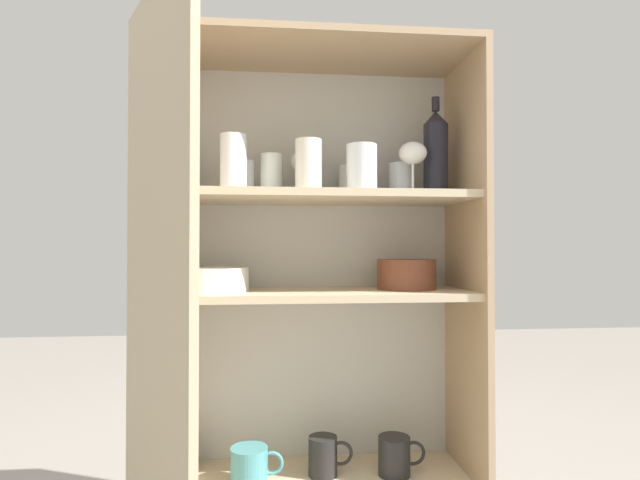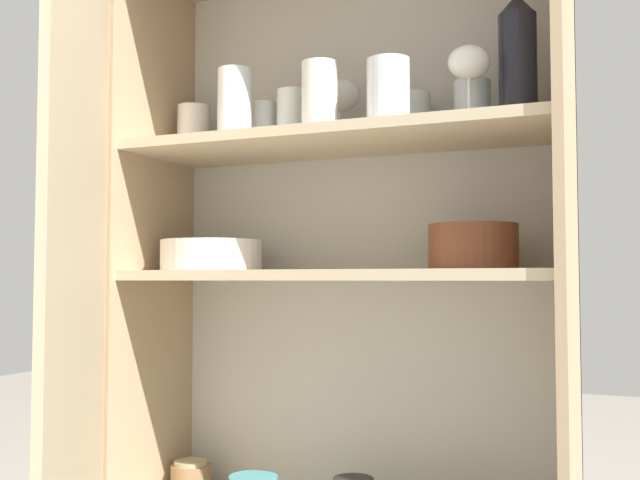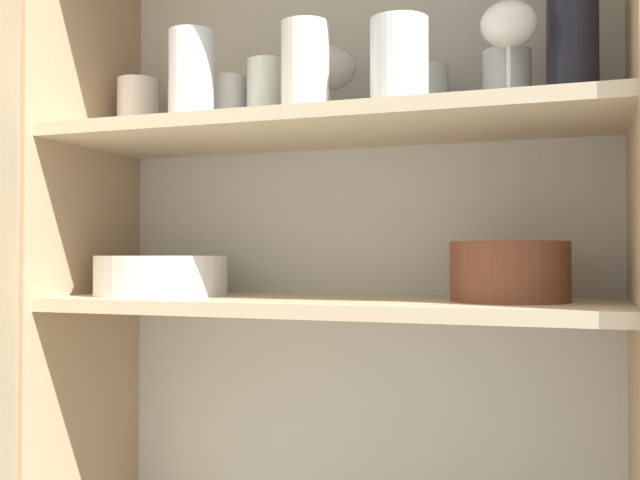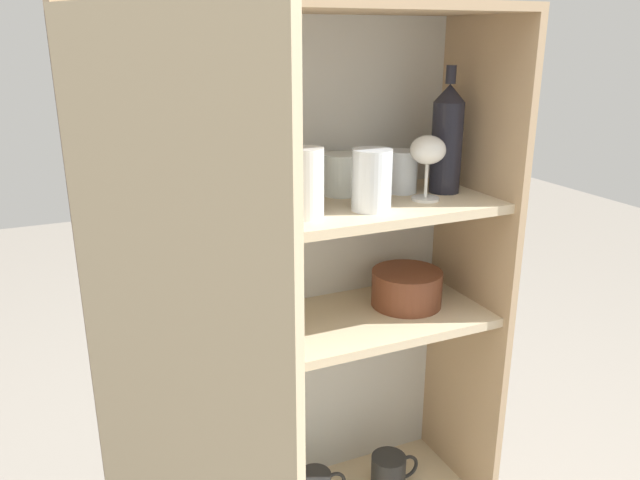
{
  "view_description": "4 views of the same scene",
  "coord_description": "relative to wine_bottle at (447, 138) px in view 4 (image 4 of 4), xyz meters",
  "views": [
    {
      "loc": [
        -0.11,
        -1.2,
        0.88
      ],
      "look_at": [
        0.02,
        0.16,
        0.9
      ],
      "focal_mm": 28.0,
      "sensor_mm": 36.0,
      "label": 1
    },
    {
      "loc": [
        0.52,
        -1.21,
        0.75
      ],
      "look_at": [
        -0.04,
        0.15,
        0.82
      ],
      "focal_mm": 42.0,
      "sensor_mm": 36.0,
      "label": 2
    },
    {
      "loc": [
        0.36,
        -0.9,
        0.83
      ],
      "look_at": [
        -0.03,
        0.18,
        0.85
      ],
      "focal_mm": 42.0,
      "sensor_mm": 36.0,
      "label": 3
    },
    {
      "loc": [
        -0.47,
        -0.98,
        1.36
      ],
      "look_at": [
        0.04,
        0.16,
        0.95
      ],
      "focal_mm": 35.0,
      "sensor_mm": 36.0,
      "label": 4
    }
  ],
  "objects": [
    {
      "name": "wine_bottle",
      "position": [
        0.0,
        0.0,
        0.0
      ],
      "size": [
        0.07,
        0.07,
        0.28
      ],
      "color": "black",
      "rests_on": "shelf_board_upper"
    },
    {
      "name": "shelf_board_upper",
      "position": [
        -0.34,
        -0.01,
        -0.13
      ],
      "size": [
        0.83,
        0.29,
        0.02
      ],
      "primitive_type": "cube",
      "color": "beige"
    },
    {
      "name": "wine_glass_0",
      "position": [
        -0.36,
        0.05,
        -0.03
      ],
      "size": [
        0.08,
        0.08,
        0.13
      ],
      "color": "white",
      "rests_on": "shelf_board_upper"
    },
    {
      "name": "tumbler_glass_7",
      "position": [
        -0.54,
        0.04,
        -0.07
      ],
      "size": [
        0.06,
        0.06,
        0.09
      ],
      "color": "white",
      "rests_on": "shelf_board_upper"
    },
    {
      "name": "tumbler_glass_0",
      "position": [
        -0.36,
        -0.06,
        -0.05
      ],
      "size": [
        0.07,
        0.07,
        0.13
      ],
      "color": "white",
      "rests_on": "shelf_board_upper"
    },
    {
      "name": "cupboard_top_panel",
      "position": [
        -0.34,
        -0.01,
        0.27
      ],
      "size": [
        0.87,
        0.32,
        0.02
      ],
      "primitive_type": "cube",
      "color": "tan",
      "rests_on": "cupboard_side_left"
    },
    {
      "name": "tumbler_glass_3",
      "position": [
        -0.22,
        0.07,
        -0.08
      ],
      "size": [
        0.08,
        0.08,
        0.09
      ],
      "color": "white",
      "rests_on": "shelf_board_upper"
    },
    {
      "name": "tumbler_glass_6",
      "position": [
        -0.56,
        -0.04,
        -0.05
      ],
      "size": [
        0.07,
        0.07,
        0.15
      ],
      "color": "white",
      "rests_on": "shelf_board_upper"
    },
    {
      "name": "cupboard_side_left",
      "position": [
        -0.77,
        -0.01,
        -0.45
      ],
      "size": [
        0.02,
        0.32,
        1.4
      ],
      "primitive_type": "cube",
      "color": "tan",
      "rests_on": "ground_plane"
    },
    {
      "name": "tumbler_glass_1",
      "position": [
        -0.22,
        -0.07,
        -0.06
      ],
      "size": [
        0.08,
        0.08,
        0.12
      ],
      "color": "white",
      "rests_on": "shelf_board_upper"
    },
    {
      "name": "cupboard_side_right",
      "position": [
        0.08,
        -0.01,
        -0.45
      ],
      "size": [
        0.02,
        0.32,
        1.4
      ],
      "primitive_type": "cube",
      "color": "tan",
      "rests_on": "ground_plane"
    },
    {
      "name": "tumbler_glass_2",
      "position": [
        -0.09,
        0.04,
        -0.07
      ],
      "size": [
        0.07,
        0.07,
        0.09
      ],
      "color": "white",
      "rests_on": "shelf_board_upper"
    },
    {
      "name": "cupboard_back_panel",
      "position": [
        -0.34,
        0.14,
        -0.45
      ],
      "size": [
        0.87,
        0.02,
        1.4
      ],
      "primitive_type": "cube",
      "color": "silver",
      "rests_on": "ground_plane"
    },
    {
      "name": "coffee_mug_extra_1",
      "position": [
        -0.12,
        -0.02,
        -0.83
      ],
      "size": [
        0.13,
        0.09,
        0.1
      ],
      "color": "black",
      "rests_on": "shelf_board_lower"
    },
    {
      "name": "shelf_board_middle",
      "position": [
        -0.34,
        -0.01,
        -0.39
      ],
      "size": [
        0.83,
        0.29,
        0.02
      ],
      "primitive_type": "cube",
      "color": "beige"
    },
    {
      "name": "plate_stack_white",
      "position": [
        -0.62,
        -0.02,
        -0.35
      ],
      "size": [
        0.21,
        0.21,
        0.06
      ],
      "color": "silver",
      "rests_on": "shelf_board_middle"
    },
    {
      "name": "mixing_bowl_large",
      "position": [
        -0.08,
        0.0,
        -0.34
      ],
      "size": [
        0.16,
        0.16,
        0.08
      ],
      "color": "brown",
      "rests_on": "shelf_board_middle"
    },
    {
      "name": "tumbler_glass_4",
      "position": [
        -0.46,
        0.02,
        -0.07
      ],
      "size": [
        0.06,
        0.06,
        0.11
      ],
      "color": "white",
      "rests_on": "shelf_board_upper"
    },
    {
      "name": "wine_glass_1",
      "position": [
        -0.08,
        -0.05,
        -0.02
      ],
      "size": [
        0.08,
        0.08,
        0.14
      ],
      "color": "white",
      "rests_on": "shelf_board_upper"
    },
    {
      "name": "tumbler_glass_5",
      "position": [
        -0.7,
        0.04,
        -0.07
      ],
      "size": [
        0.07,
        0.07,
        0.1
      ],
      "color": "silver",
      "rests_on": "shelf_board_upper"
    }
  ]
}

